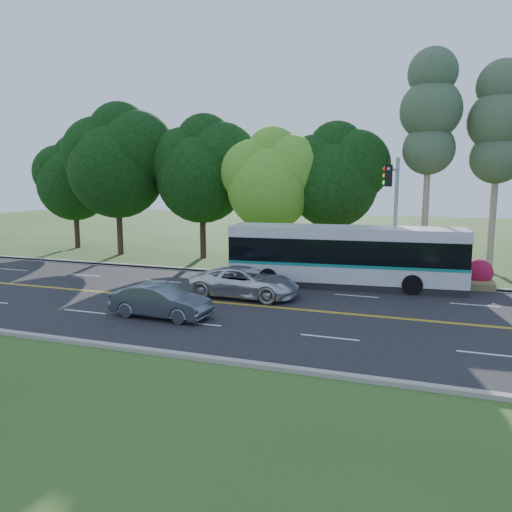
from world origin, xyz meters
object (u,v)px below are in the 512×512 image
(traffic_signal, at_px, (394,202))
(sedan, at_px, (161,301))
(suv, at_px, (245,282))
(transit_bus, at_px, (345,257))

(traffic_signal, height_order, sedan, traffic_signal)
(traffic_signal, height_order, suv, traffic_signal)
(transit_bus, xyz_separation_m, sedan, (-6.34, -8.79, -0.90))
(traffic_signal, distance_m, suv, 8.71)
(traffic_signal, relative_size, sedan, 1.61)
(transit_bus, distance_m, suv, 6.00)
(traffic_signal, relative_size, transit_bus, 0.55)
(transit_bus, relative_size, sedan, 2.92)
(sedan, bearing_deg, transit_bus, -33.62)
(transit_bus, xyz_separation_m, suv, (-4.24, -4.16, -0.87))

